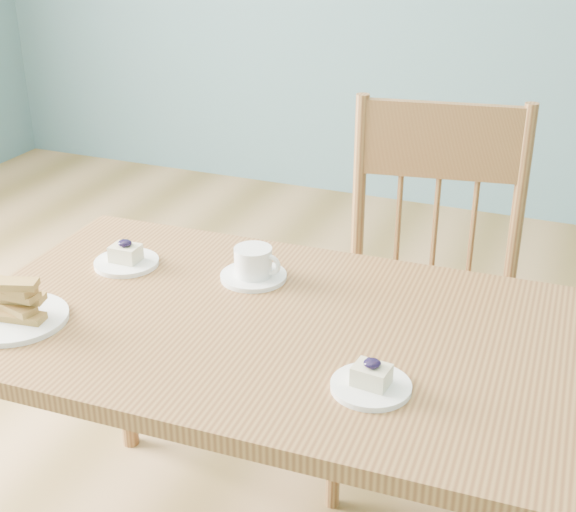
{
  "coord_description": "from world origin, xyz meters",
  "views": [
    {
      "loc": [
        0.62,
        -1.15,
        1.44
      ],
      "look_at": [
        0.09,
        0.14,
        0.78
      ],
      "focal_mm": 50.0,
      "sensor_mm": 36.0,
      "label": 1
    }
  ],
  "objects_px": {
    "dining_table": "(280,352)",
    "dining_chair": "(427,300)",
    "coffee_cup": "(254,266)",
    "cheesecake_plate_far": "(126,259)",
    "cheesecake_plate_near": "(371,382)",
    "biscotti_plate": "(13,307)"
  },
  "relations": [
    {
      "from": "cheesecake_plate_near",
      "to": "coffee_cup",
      "type": "distance_m",
      "value": 0.46
    },
    {
      "from": "cheesecake_plate_far",
      "to": "coffee_cup",
      "type": "xyz_separation_m",
      "value": [
        0.29,
        0.05,
        0.01
      ]
    },
    {
      "from": "cheesecake_plate_far",
      "to": "dining_chair",
      "type": "bearing_deg",
      "value": 34.62
    },
    {
      "from": "coffee_cup",
      "to": "biscotti_plate",
      "type": "distance_m",
      "value": 0.49
    },
    {
      "from": "dining_table",
      "to": "cheesecake_plate_far",
      "type": "relative_size",
      "value": 8.9
    },
    {
      "from": "dining_table",
      "to": "cheesecake_plate_far",
      "type": "bearing_deg",
      "value": 163.4
    },
    {
      "from": "dining_table",
      "to": "dining_chair",
      "type": "distance_m",
      "value": 0.56
    },
    {
      "from": "coffee_cup",
      "to": "cheesecake_plate_near",
      "type": "bearing_deg",
      "value": -37.98
    },
    {
      "from": "dining_table",
      "to": "dining_chair",
      "type": "xyz_separation_m",
      "value": [
        0.18,
        0.52,
        -0.11
      ]
    },
    {
      "from": "cheesecake_plate_far",
      "to": "biscotti_plate",
      "type": "relative_size",
      "value": 0.7
    },
    {
      "from": "dining_table",
      "to": "cheesecake_plate_near",
      "type": "xyz_separation_m",
      "value": [
        0.23,
        -0.15,
        0.08
      ]
    },
    {
      "from": "coffee_cup",
      "to": "biscotti_plate",
      "type": "bearing_deg",
      "value": -133.26
    },
    {
      "from": "dining_table",
      "to": "coffee_cup",
      "type": "relative_size",
      "value": 8.91
    },
    {
      "from": "dining_table",
      "to": "cheesecake_plate_far",
      "type": "height_order",
      "value": "cheesecake_plate_far"
    },
    {
      "from": "coffee_cup",
      "to": "biscotti_plate",
      "type": "xyz_separation_m",
      "value": [
        -0.35,
        -0.34,
        0.0
      ]
    },
    {
      "from": "dining_chair",
      "to": "cheesecake_plate_near",
      "type": "height_order",
      "value": "dining_chair"
    },
    {
      "from": "dining_chair",
      "to": "coffee_cup",
      "type": "bearing_deg",
      "value": -139.38
    },
    {
      "from": "cheesecake_plate_near",
      "to": "dining_chair",
      "type": "bearing_deg",
      "value": 94.22
    },
    {
      "from": "coffee_cup",
      "to": "cheesecake_plate_far",
      "type": "bearing_deg",
      "value": -168.52
    },
    {
      "from": "dining_chair",
      "to": "cheesecake_plate_far",
      "type": "distance_m",
      "value": 0.74
    },
    {
      "from": "dining_chair",
      "to": "biscotti_plate",
      "type": "relative_size",
      "value": 4.75
    },
    {
      "from": "cheesecake_plate_far",
      "to": "biscotti_plate",
      "type": "xyz_separation_m",
      "value": [
        -0.06,
        -0.3,
        0.02
      ]
    }
  ]
}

